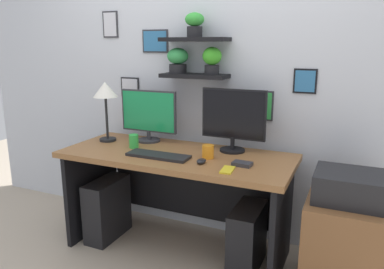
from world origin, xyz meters
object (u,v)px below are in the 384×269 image
at_px(printer, 348,187).
at_px(computer_tower_right, 247,238).
at_px(monitor_left, 149,115).
at_px(computer_mouse, 201,161).
at_px(drawer_cabinet, 342,247).
at_px(monitor_right, 233,118).
at_px(cell_phone, 227,170).
at_px(coffee_mug, 208,152).
at_px(computer_tower_left, 107,209).
at_px(desk_lamp, 105,94).
at_px(keyboard, 158,156).
at_px(pen_cup, 134,141).
at_px(desk, 180,179).
at_px(scissors_tray, 242,164).

height_order(printer, computer_tower_right, printer).
relative_size(monitor_left, computer_mouse, 5.25).
bearing_deg(drawer_cabinet, computer_mouse, -173.20).
bearing_deg(monitor_left, monitor_right, 0.00).
xyz_separation_m(computer_mouse, cell_phone, (0.20, -0.07, -0.01)).
relative_size(cell_phone, coffee_mug, 1.56).
bearing_deg(printer, drawer_cabinet, 90.00).
bearing_deg(computer_tower_left, computer_tower_right, 1.59).
bearing_deg(desk_lamp, computer_tower_right, -5.08).
height_order(computer_mouse, computer_tower_left, computer_mouse).
height_order(monitor_left, keyboard, monitor_left).
bearing_deg(keyboard, printer, 4.62).
height_order(coffee_mug, pen_cup, pen_cup).
distance_m(desk, cell_phone, 0.56).
relative_size(desk, desk_lamp, 3.51).
bearing_deg(desk, computer_mouse, -37.79).
distance_m(cell_phone, scissors_tray, 0.14).
relative_size(cell_phone, computer_tower_right, 0.32).
height_order(desk, coffee_mug, coffee_mug).
bearing_deg(computer_tower_left, printer, 0.48).
bearing_deg(computer_tower_right, desk_lamp, 174.92).
distance_m(desk, computer_mouse, 0.39).
xyz_separation_m(computer_mouse, scissors_tray, (0.25, 0.06, -0.00)).
relative_size(pen_cup, computer_tower_left, 0.21).
relative_size(desk, monitor_left, 3.46).
height_order(keyboard, cell_phone, keyboard).
xyz_separation_m(desk_lamp, computer_tower_right, (1.19, -0.11, -0.90)).
bearing_deg(computer_mouse, cell_phone, -18.64).
bearing_deg(computer_tower_right, scissors_tray, -119.48).
bearing_deg(coffee_mug, scissors_tray, -13.77).
bearing_deg(computer_mouse, monitor_left, 149.10).
height_order(pen_cup, computer_tower_right, pen_cup).
bearing_deg(desk, desk_lamp, 177.00).
bearing_deg(coffee_mug, drawer_cabinet, -1.22).
relative_size(monitor_right, keyboard, 1.06).
bearing_deg(pen_cup, monitor_left, 89.04).
xyz_separation_m(drawer_cabinet, computer_tower_left, (-1.72, -0.01, -0.07)).
height_order(desk, scissors_tray, scissors_tray).
bearing_deg(printer, desk, 175.53).
bearing_deg(monitor_left, desk, -25.19).
xyz_separation_m(cell_phone, scissors_tray, (0.05, 0.13, 0.01)).
height_order(computer_mouse, printer, same).
bearing_deg(cell_phone, monitor_left, 146.39).
height_order(desk, computer_tower_left, desk).
distance_m(keyboard, pen_cup, 0.31).
height_order(cell_phone, drawer_cabinet, cell_phone).
height_order(pen_cup, computer_tower_left, pen_cup).
xyz_separation_m(desk, scissors_tray, (0.50, -0.13, 0.22)).
distance_m(monitor_right, cell_phone, 0.50).
bearing_deg(computer_tower_right, monitor_left, 165.19).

